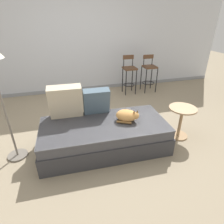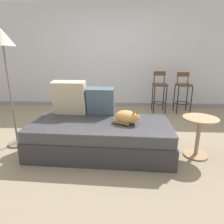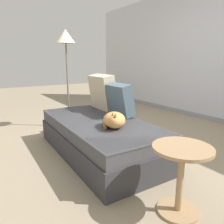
{
  "view_description": "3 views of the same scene",
  "coord_description": "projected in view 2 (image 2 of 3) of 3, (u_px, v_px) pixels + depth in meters",
  "views": [
    {
      "loc": [
        -0.53,
        -2.72,
        1.87
      ],
      "look_at": [
        0.15,
        -0.3,
        0.55
      ],
      "focal_mm": 30.0,
      "sensor_mm": 36.0,
      "label": 1
    },
    {
      "loc": [
        0.29,
        -2.78,
        1.28
      ],
      "look_at": [
        0.15,
        -0.3,
        0.55
      ],
      "focal_mm": 30.0,
      "sensor_mm": 36.0,
      "label": 2
    },
    {
      "loc": [
        2.25,
        -1.68,
        1.15
      ],
      "look_at": [
        0.15,
        -0.3,
        0.55
      ],
      "focal_mm": 35.0,
      "sensor_mm": 36.0,
      "label": 3
    }
  ],
  "objects": [
    {
      "name": "wall_baseboard_trim",
      "position": [
        112.0,
        104.0,
        5.13
      ],
      "size": [
        8.0,
        0.02,
        0.09
      ],
      "primitive_type": "cube",
      "color": "gray",
      "rests_on": "ground"
    },
    {
      "name": "cat",
      "position": [
        127.0,
        117.0,
        2.48
      ],
      "size": [
        0.39,
        0.36,
        0.2
      ],
      "color": "tan",
      "rests_on": "couch"
    },
    {
      "name": "ground_plane",
      "position": [
        104.0,
        139.0,
        3.04
      ],
      "size": [
        16.0,
        16.0,
        0.0
      ],
      "primitive_type": "plane",
      "color": "gray",
      "rests_on": "ground"
    },
    {
      "name": "bar_stool_by_doorway",
      "position": [
        183.0,
        90.0,
        4.4
      ],
      "size": [
        0.33,
        0.33,
        0.94
      ],
      "color": "black",
      "rests_on": "ground"
    },
    {
      "name": "couch",
      "position": [
        101.0,
        137.0,
        2.59
      ],
      "size": [
        1.92,
        0.96,
        0.43
      ],
      "color": "#353539",
      "rests_on": "ground"
    },
    {
      "name": "bar_stool_near_window",
      "position": [
        159.0,
        89.0,
        4.43
      ],
      "size": [
        0.32,
        0.32,
        0.96
      ],
      "color": "black",
      "rests_on": "ground"
    },
    {
      "name": "wall_back_panel",
      "position": [
        112.0,
        56.0,
        4.83
      ],
      "size": [
        8.0,
        0.1,
        2.6
      ],
      "primitive_type": "cube",
      "color": "silver",
      "rests_on": "ground"
    },
    {
      "name": "side_table",
      "position": [
        199.0,
        131.0,
        2.44
      ],
      "size": [
        0.44,
        0.44,
        0.54
      ],
      "color": "tan",
      "rests_on": "ground"
    },
    {
      "name": "floor_lamp",
      "position": [
        3.0,
        49.0,
        2.47
      ],
      "size": [
        0.32,
        0.32,
        1.64
      ],
      "color": "slate",
      "rests_on": "ground"
    },
    {
      "name": "throw_pillow_corner",
      "position": [
        70.0,
        98.0,
        2.84
      ],
      "size": [
        0.5,
        0.26,
        0.52
      ],
      "color": "beige",
      "rests_on": "couch"
    },
    {
      "name": "throw_pillow_middle",
      "position": [
        101.0,
        101.0,
        2.81
      ],
      "size": [
        0.41,
        0.24,
        0.43
      ],
      "color": "#4C6070",
      "rests_on": "couch"
    }
  ]
}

